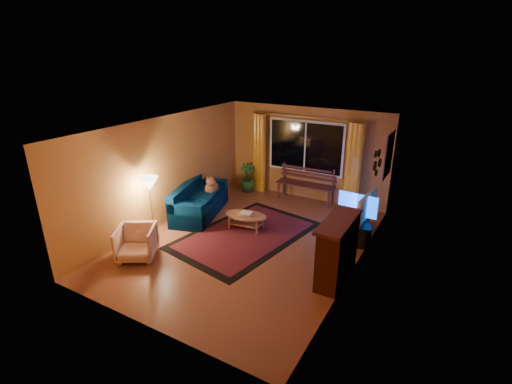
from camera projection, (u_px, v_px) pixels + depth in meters
The scene contains 22 objects.
floor at pixel (249, 242), 7.99m from camera, with size 4.50×6.00×0.02m, color brown.
ceiling at pixel (248, 126), 7.09m from camera, with size 4.50×6.00×0.02m, color white.
wall_back at pixel (306, 154), 9.98m from camera, with size 4.50×0.02×2.50m, color #BD783B.
wall_left at pixel (165, 171), 8.59m from camera, with size 0.02×6.00×2.50m, color #BD783B.
wall_right at pixel (359, 210), 6.50m from camera, with size 0.02×6.00×2.50m, color #BD783B.
window at pixel (305, 147), 9.86m from camera, with size 2.00×0.02×1.30m, color black.
curtain_rod at pixel (306, 117), 9.53m from camera, with size 0.03×0.03×3.20m, color #BF8C3F.
curtain_left at pixel (260, 153), 10.55m from camera, with size 0.36×0.36×2.24m, color orange.
curtain_right at pixel (353, 167), 9.30m from camera, with size 0.36×0.36×2.24m, color orange.
bench at pixel (305, 193), 10.07m from camera, with size 1.58×0.46×0.47m, color #481E23.
potted_plant at pixel (247, 177), 10.73m from camera, with size 0.46×0.46×0.82m, color #235B1E.
sofa at pixel (200, 199), 9.20m from camera, with size 0.85×1.98×0.80m, color #011A3B.
dog at pixel (212, 186), 9.46m from camera, with size 0.29×0.39×0.43m, color brown, non-canonical shape.
armchair at pixel (136, 241), 7.25m from camera, with size 0.71×0.67×0.73m, color #E4AD99.
floor_lamp at pixel (151, 208), 7.96m from camera, with size 0.23×0.23×1.38m, color #BF8C3F.
rug at pixel (246, 235), 8.26m from camera, with size 2.03×3.21×0.02m, color maroon.
coffee_table at pixel (246, 222), 8.51m from camera, with size 0.98×0.98×0.36m, color #A96A51.
tv_console at pixel (360, 228), 8.10m from camera, with size 0.36×1.08×0.45m, color black.
television at pixel (362, 206), 7.91m from camera, with size 1.07×0.14×0.62m, color black.
fireplace at pixel (337, 252), 6.52m from camera, with size 0.40×1.20×1.10m, color maroon.
mirror_cluster at pixel (377, 161), 7.38m from camera, with size 0.06×0.60×0.56m, color black, non-canonical shape.
painting at pixel (388, 155), 8.36m from camera, with size 0.04×0.76×0.96m, color #D9542C.
Camera 1 is at (3.63, -6.07, 3.87)m, focal length 26.00 mm.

